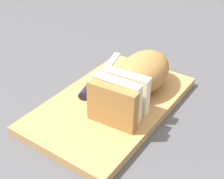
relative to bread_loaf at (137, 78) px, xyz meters
name	(u,v)px	position (x,y,z in m)	size (l,w,h in m)	color
ground_plane	(112,107)	(0.05, -0.03, -0.07)	(3.00, 3.00, 0.00)	#4C4C51
cutting_board	(112,104)	(0.05, -0.03, -0.05)	(0.41, 0.25, 0.02)	tan
bread_loaf	(137,78)	(0.00, 0.00, 0.00)	(0.27, 0.13, 0.09)	#A8753D
bread_knife	(93,84)	(0.03, -0.11, -0.04)	(0.26, 0.09, 0.02)	silver
crumb_near_knife	(97,101)	(0.08, -0.06, -0.04)	(0.01, 0.01, 0.01)	#A8753D
crumb_near_loaf	(137,98)	(0.02, 0.01, -0.04)	(0.00, 0.00, 0.00)	#A8753D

